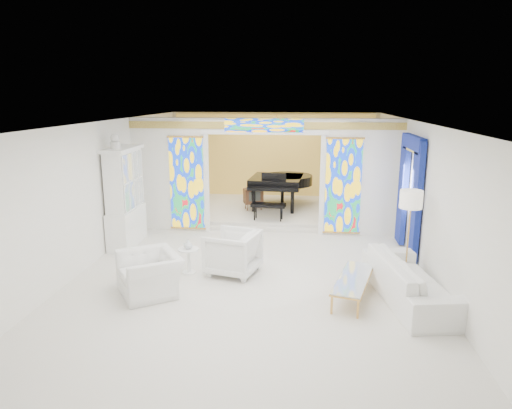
# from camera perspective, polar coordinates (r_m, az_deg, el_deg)

# --- Properties ---
(floor) EXTENTS (12.00, 12.00, 0.00)m
(floor) POSITION_cam_1_polar(r_m,az_deg,el_deg) (10.33, 0.05, -6.63)
(floor) COLOR silver
(floor) RESTS_ON ground
(ceiling) EXTENTS (7.00, 12.00, 0.02)m
(ceiling) POSITION_cam_1_polar(r_m,az_deg,el_deg) (9.72, 0.05, 10.22)
(ceiling) COLOR white
(ceiling) RESTS_ON wall_back
(wall_back) EXTENTS (7.00, 0.02, 3.00)m
(wall_back) POSITION_cam_1_polar(r_m,az_deg,el_deg) (15.82, 2.23, 6.00)
(wall_back) COLOR white
(wall_back) RESTS_ON floor
(wall_front) EXTENTS (7.00, 0.02, 3.00)m
(wall_front) POSITION_cam_1_polar(r_m,az_deg,el_deg) (4.30, -8.24, -15.11)
(wall_front) COLOR white
(wall_front) RESTS_ON floor
(wall_left) EXTENTS (0.02, 12.00, 3.00)m
(wall_left) POSITION_cam_1_polar(r_m,az_deg,el_deg) (10.84, -18.71, 1.84)
(wall_left) COLOR white
(wall_left) RESTS_ON floor
(wall_right) EXTENTS (0.02, 12.00, 3.00)m
(wall_right) POSITION_cam_1_polar(r_m,az_deg,el_deg) (10.19, 20.03, 1.04)
(wall_right) COLOR white
(wall_right) RESTS_ON floor
(partition_wall) EXTENTS (7.00, 0.22, 3.00)m
(partition_wall) POSITION_cam_1_polar(r_m,az_deg,el_deg) (11.84, 1.01, 4.24)
(partition_wall) COLOR white
(partition_wall) RESTS_ON floor
(stained_glass_left) EXTENTS (0.90, 0.04, 2.40)m
(stained_glass_left) POSITION_cam_1_polar(r_m,az_deg,el_deg) (12.14, -8.64, 2.62)
(stained_glass_left) COLOR gold
(stained_glass_left) RESTS_ON partition_wall
(stained_glass_right) EXTENTS (0.90, 0.04, 2.40)m
(stained_glass_right) POSITION_cam_1_polar(r_m,az_deg,el_deg) (11.81, 10.83, 2.24)
(stained_glass_right) COLOR gold
(stained_glass_right) RESTS_ON partition_wall
(stained_glass_transom) EXTENTS (2.00, 0.04, 0.34)m
(stained_glass_transom) POSITION_cam_1_polar(r_m,az_deg,el_deg) (11.61, 0.99, 9.85)
(stained_glass_transom) COLOR gold
(stained_glass_transom) RESTS_ON partition_wall
(alcove_platform) EXTENTS (6.80, 3.80, 0.18)m
(alcove_platform) POSITION_cam_1_polar(r_m,az_deg,el_deg) (14.22, 1.70, -0.64)
(alcove_platform) COLOR silver
(alcove_platform) RESTS_ON floor
(gold_curtain_back) EXTENTS (6.70, 0.10, 2.90)m
(gold_curtain_back) POSITION_cam_1_polar(r_m,az_deg,el_deg) (15.70, 2.20, 5.94)
(gold_curtain_back) COLOR #EAC051
(gold_curtain_back) RESTS_ON wall_back
(chandelier) EXTENTS (0.48, 0.48, 0.30)m
(chandelier) POSITION_cam_1_polar(r_m,az_deg,el_deg) (13.71, 2.58, 9.26)
(chandelier) COLOR #C79245
(chandelier) RESTS_ON ceiling
(blue_drapes) EXTENTS (0.14, 1.85, 2.65)m
(blue_drapes) POSITION_cam_1_polar(r_m,az_deg,el_deg) (10.82, 18.68, 2.24)
(blue_drapes) COLOR navy
(blue_drapes) RESTS_ON wall_right
(china_cabinet) EXTENTS (0.56, 1.46, 2.72)m
(china_cabinet) POSITION_cam_1_polar(r_m,az_deg,el_deg) (11.33, -16.05, 0.80)
(china_cabinet) COLOR white
(china_cabinet) RESTS_ON floor
(armchair_left) EXTENTS (1.47, 1.52, 0.75)m
(armchair_left) POSITION_cam_1_polar(r_m,az_deg,el_deg) (8.65, -13.15, -8.43)
(armchair_left) COLOR white
(armchair_left) RESTS_ON floor
(armchair_right) EXTENTS (1.19, 1.17, 0.89)m
(armchair_right) POSITION_cam_1_polar(r_m,az_deg,el_deg) (9.32, -2.92, -6.01)
(armchair_right) COLOR white
(armchair_right) RESTS_ON floor
(sofa) EXTENTS (1.42, 2.71, 0.75)m
(sofa) POSITION_cam_1_polar(r_m,az_deg,el_deg) (8.63, 18.86, -8.87)
(sofa) COLOR white
(sofa) RESTS_ON floor
(side_table) EXTENTS (0.53, 0.53, 0.52)m
(side_table) POSITION_cam_1_polar(r_m,az_deg,el_deg) (9.45, -8.43, -6.51)
(side_table) COLOR white
(side_table) RESTS_ON floor
(vase) EXTENTS (0.24, 0.24, 0.19)m
(vase) POSITION_cam_1_polar(r_m,az_deg,el_deg) (9.36, -8.49, -4.91)
(vase) COLOR silver
(vase) RESTS_ON side_table
(coffee_table) EXTENTS (0.96, 1.77, 0.38)m
(coffee_table) POSITION_cam_1_polar(r_m,az_deg,el_deg) (8.45, 12.10, -9.12)
(coffee_table) COLOR silver
(coffee_table) RESTS_ON floor
(floor_lamp) EXTENTS (0.45, 0.45, 1.78)m
(floor_lamp) POSITION_cam_1_polar(r_m,az_deg,el_deg) (9.28, 18.78, 0.10)
(floor_lamp) COLOR #C79245
(floor_lamp) RESTS_ON floor
(grand_piano) EXTENTS (1.99, 2.95, 1.16)m
(grand_piano) POSITION_cam_1_polar(r_m,az_deg,el_deg) (14.12, 3.20, 2.88)
(grand_piano) COLOR black
(grand_piano) RESTS_ON alcove_platform
(tv_console) EXTENTS (0.65, 0.54, 0.64)m
(tv_console) POSITION_cam_1_polar(r_m,az_deg,el_deg) (13.77, -0.35, 1.07)
(tv_console) COLOR brown
(tv_console) RESTS_ON alcove_platform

